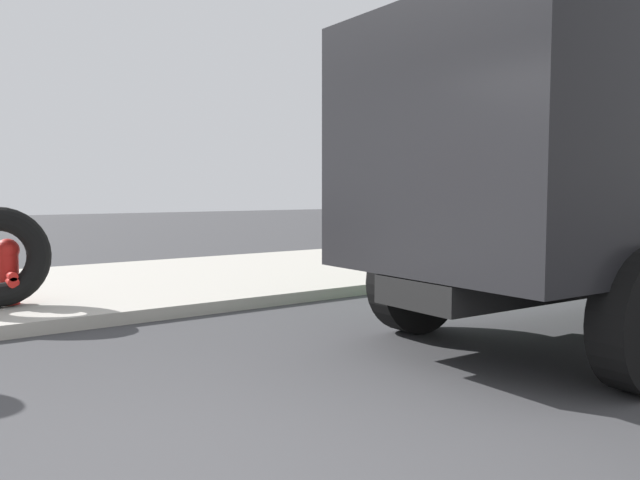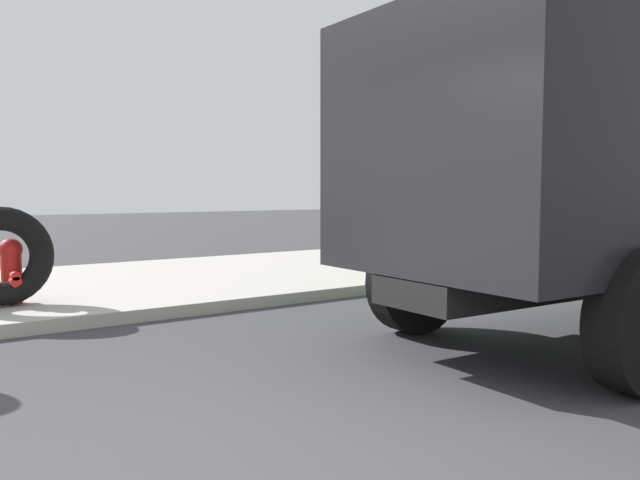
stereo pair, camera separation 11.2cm
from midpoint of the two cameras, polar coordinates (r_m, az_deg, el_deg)
name	(u,v)px [view 2 (the right image)]	position (r m, az deg, el deg)	size (l,w,h in m)	color
ground_plane	(197,474)	(3.66, -10.03, -19.87)	(80.00, 80.00, 0.00)	#38383A
fire_hydrant	(11,269)	(8.47, -25.46, -2.36)	(0.27, 0.61, 0.79)	red
loose_tire	(1,256)	(8.29, -26.21, -1.32)	(1.17, 1.17, 0.28)	black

